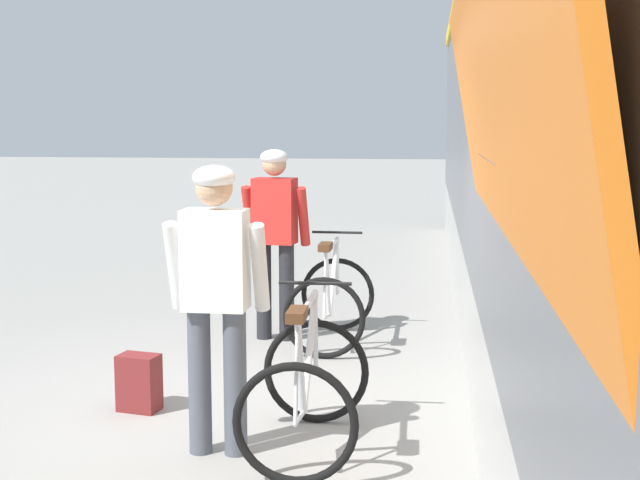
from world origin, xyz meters
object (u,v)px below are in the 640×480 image
object	(u,v)px
bicycle_near_white	(331,301)
bicycle_far_silver	(306,388)
cyclist_near_in_red	(275,227)
cyclist_far_in_white	(216,284)
backpack_on_platform	(139,383)

from	to	relation	value
bicycle_near_white	bicycle_far_silver	world-z (taller)	same
bicycle_near_white	bicycle_far_silver	size ratio (longest dim) A/B	1.00
bicycle_near_white	cyclist_near_in_red	bearing A→B (deg)	167.76
cyclist_far_in_white	bicycle_near_white	bearing A→B (deg)	81.67
bicycle_near_white	bicycle_far_silver	bearing A→B (deg)	-86.87
bicycle_far_silver	backpack_on_platform	xyz separation A→B (m)	(-1.27, 0.61, -0.20)
cyclist_near_in_red	bicycle_near_white	distance (m)	0.85
cyclist_far_in_white	bicycle_far_silver	bearing A→B (deg)	9.34
cyclist_near_in_red	backpack_on_platform	world-z (taller)	cyclist_near_in_red
bicycle_far_silver	cyclist_near_in_red	bearing A→B (deg)	104.03
cyclist_near_in_red	cyclist_far_in_white	xyz separation A→B (m)	(0.14, -2.79, 0.00)
cyclist_far_in_white	cyclist_near_in_red	bearing A→B (deg)	92.92
cyclist_near_in_red	bicycle_far_silver	distance (m)	2.86
bicycle_far_silver	cyclist_far_in_white	bearing A→B (deg)	-170.66
bicycle_near_white	backpack_on_platform	distance (m)	2.29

